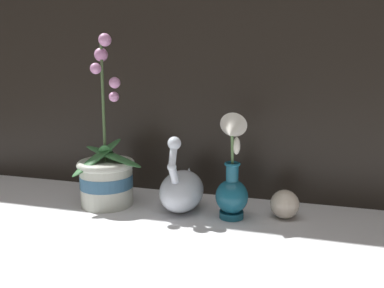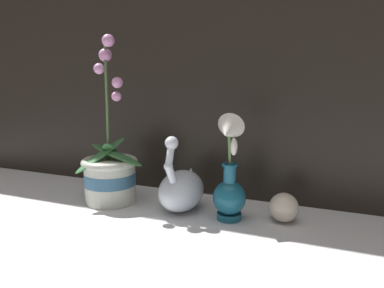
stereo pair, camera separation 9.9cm
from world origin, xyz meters
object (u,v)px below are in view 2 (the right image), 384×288
(orchid_potted_plant, at_px, (110,172))
(glass_sphere, at_px, (284,207))
(blue_vase, at_px, (229,181))
(swan_figurine, at_px, (182,188))

(orchid_potted_plant, distance_m, glass_sphere, 0.49)
(orchid_potted_plant, bearing_deg, blue_vase, -0.61)
(orchid_potted_plant, xyz_separation_m, swan_figurine, (0.22, 0.02, -0.03))
(orchid_potted_plant, height_order, blue_vase, orchid_potted_plant)
(glass_sphere, bearing_deg, blue_vase, -162.59)
(swan_figurine, bearing_deg, blue_vase, -8.41)
(swan_figurine, distance_m, glass_sphere, 0.27)
(swan_figurine, bearing_deg, glass_sphere, 4.35)
(swan_figurine, xyz_separation_m, blue_vase, (0.14, -0.02, 0.04))
(blue_vase, relative_size, glass_sphere, 3.68)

